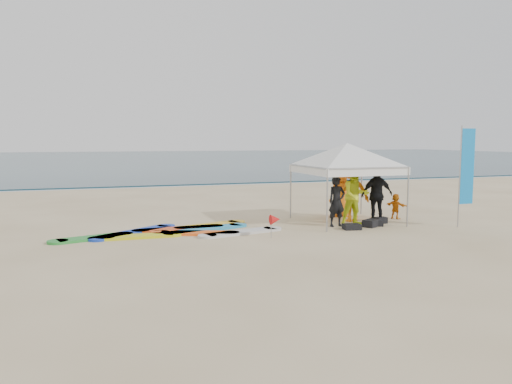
{
  "coord_description": "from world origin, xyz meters",
  "views": [
    {
      "loc": [
        -4.47,
        -10.8,
        2.69
      ],
      "look_at": [
        0.04,
        2.6,
        1.2
      ],
      "focal_mm": 35.0,
      "sensor_mm": 36.0,
      "label": 1
    }
  ],
  "objects_px": {
    "person_orange_a": "(352,192)",
    "person_seated": "(396,206)",
    "person_yellow": "(355,195)",
    "feather_flag": "(466,168)",
    "surfboard_spread": "(178,232)",
    "canopy_tent": "(347,143)",
    "marker_pennant": "(275,220)",
    "person_orange_b": "(341,193)",
    "person_black_b": "(377,195)",
    "person_black_a": "(337,201)"
  },
  "relations": [
    {
      "from": "person_orange_a",
      "to": "person_seated",
      "type": "relative_size",
      "value": 2.22
    },
    {
      "from": "person_yellow",
      "to": "feather_flag",
      "type": "distance_m",
      "value": 3.45
    },
    {
      "from": "surfboard_spread",
      "to": "feather_flag",
      "type": "bearing_deg",
      "value": -11.89
    },
    {
      "from": "canopy_tent",
      "to": "marker_pennant",
      "type": "distance_m",
      "value": 4.08
    },
    {
      "from": "person_orange_b",
      "to": "marker_pennant",
      "type": "bearing_deg",
      "value": 46.0
    },
    {
      "from": "canopy_tent",
      "to": "person_yellow",
      "type": "bearing_deg",
      "value": -84.98
    },
    {
      "from": "person_black_b",
      "to": "surfboard_spread",
      "type": "relative_size",
      "value": 0.3
    },
    {
      "from": "marker_pennant",
      "to": "person_orange_a",
      "type": "bearing_deg",
      "value": 27.12
    },
    {
      "from": "person_orange_a",
      "to": "marker_pennant",
      "type": "height_order",
      "value": "person_orange_a"
    },
    {
      "from": "person_seated",
      "to": "surfboard_spread",
      "type": "bearing_deg",
      "value": 68.14
    },
    {
      "from": "person_yellow",
      "to": "person_seated",
      "type": "bearing_deg",
      "value": 22.4
    },
    {
      "from": "person_yellow",
      "to": "person_black_b",
      "type": "bearing_deg",
      "value": 8.37
    },
    {
      "from": "person_seated",
      "to": "canopy_tent",
      "type": "height_order",
      "value": "canopy_tent"
    },
    {
      "from": "person_yellow",
      "to": "marker_pennant",
      "type": "bearing_deg",
      "value": -154.56
    },
    {
      "from": "person_orange_b",
      "to": "surfboard_spread",
      "type": "relative_size",
      "value": 0.27
    },
    {
      "from": "person_black_a",
      "to": "feather_flag",
      "type": "distance_m",
      "value": 4.09
    },
    {
      "from": "person_orange_b",
      "to": "marker_pennant",
      "type": "height_order",
      "value": "person_orange_b"
    },
    {
      "from": "feather_flag",
      "to": "marker_pennant",
      "type": "relative_size",
      "value": 4.88
    },
    {
      "from": "person_yellow",
      "to": "canopy_tent",
      "type": "relative_size",
      "value": 0.48
    },
    {
      "from": "person_orange_a",
      "to": "feather_flag",
      "type": "xyz_separation_m",
      "value": [
        2.81,
        -2.0,
        0.87
      ]
    },
    {
      "from": "surfboard_spread",
      "to": "person_orange_b",
      "type": "bearing_deg",
      "value": 11.4
    },
    {
      "from": "person_yellow",
      "to": "marker_pennant",
      "type": "relative_size",
      "value": 2.94
    },
    {
      "from": "person_orange_b",
      "to": "person_orange_a",
      "type": "bearing_deg",
      "value": 89.86
    },
    {
      "from": "person_orange_a",
      "to": "person_black_b",
      "type": "height_order",
      "value": "person_orange_a"
    },
    {
      "from": "person_seated",
      "to": "canopy_tent",
      "type": "distance_m",
      "value": 2.88
    },
    {
      "from": "canopy_tent",
      "to": "marker_pennant",
      "type": "relative_size",
      "value": 6.12
    },
    {
      "from": "person_yellow",
      "to": "surfboard_spread",
      "type": "relative_size",
      "value": 0.31
    },
    {
      "from": "person_black_b",
      "to": "surfboard_spread",
      "type": "distance_m",
      "value": 6.46
    },
    {
      "from": "person_black_a",
      "to": "marker_pennant",
      "type": "bearing_deg",
      "value": -160.7
    },
    {
      "from": "person_yellow",
      "to": "person_seated",
      "type": "distance_m",
      "value": 2.04
    },
    {
      "from": "feather_flag",
      "to": "marker_pennant",
      "type": "bearing_deg",
      "value": 177.37
    },
    {
      "from": "feather_flag",
      "to": "marker_pennant",
      "type": "xyz_separation_m",
      "value": [
        -6.16,
        0.28,
        -1.33
      ]
    },
    {
      "from": "person_black_a",
      "to": "canopy_tent",
      "type": "relative_size",
      "value": 0.4
    },
    {
      "from": "surfboard_spread",
      "to": "person_black_b",
      "type": "bearing_deg",
      "value": -3.17
    },
    {
      "from": "person_black_a",
      "to": "person_yellow",
      "type": "xyz_separation_m",
      "value": [
        0.72,
        0.12,
        0.16
      ]
    },
    {
      "from": "person_black_a",
      "to": "canopy_tent",
      "type": "height_order",
      "value": "canopy_tent"
    },
    {
      "from": "surfboard_spread",
      "to": "marker_pennant",
      "type": "bearing_deg",
      "value": -32.0
    },
    {
      "from": "surfboard_spread",
      "to": "person_orange_a",
      "type": "bearing_deg",
      "value": 1.85
    },
    {
      "from": "person_black_b",
      "to": "person_orange_b",
      "type": "bearing_deg",
      "value": -70.98
    },
    {
      "from": "person_black_a",
      "to": "surfboard_spread",
      "type": "xyz_separation_m",
      "value": [
        -4.87,
        0.51,
        -0.75
      ]
    },
    {
      "from": "surfboard_spread",
      "to": "person_black_a",
      "type": "bearing_deg",
      "value": -6.02
    },
    {
      "from": "person_seated",
      "to": "person_yellow",
      "type": "bearing_deg",
      "value": 83.6
    },
    {
      "from": "person_orange_b",
      "to": "surfboard_spread",
      "type": "distance_m",
      "value": 6.11
    },
    {
      "from": "person_yellow",
      "to": "person_orange_a",
      "type": "relative_size",
      "value": 0.98
    },
    {
      "from": "person_seated",
      "to": "feather_flag",
      "type": "distance_m",
      "value": 2.68
    },
    {
      "from": "person_black_b",
      "to": "canopy_tent",
      "type": "relative_size",
      "value": 0.47
    },
    {
      "from": "person_orange_a",
      "to": "feather_flag",
      "type": "bearing_deg",
      "value": 149.89
    },
    {
      "from": "feather_flag",
      "to": "marker_pennant",
      "type": "distance_m",
      "value": 6.31
    },
    {
      "from": "marker_pennant",
      "to": "canopy_tent",
      "type": "bearing_deg",
      "value": 28.09
    },
    {
      "from": "person_orange_a",
      "to": "marker_pennant",
      "type": "bearing_deg",
      "value": 32.47
    }
  ]
}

